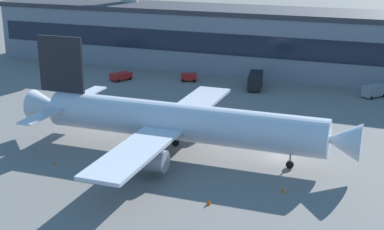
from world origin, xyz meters
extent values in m
plane|color=slate|center=(0.00, 0.00, 0.00)|extent=(600.00, 600.00, 0.00)
cube|color=gray|center=(0.00, 55.91, 7.06)|extent=(178.09, 18.45, 14.11)
cube|color=#38383D|center=(0.00, 55.91, 14.71)|extent=(181.65, 18.82, 1.20)
cube|color=#192333|center=(0.00, 46.63, 7.76)|extent=(174.53, 0.16, 5.08)
cylinder|color=silver|center=(-14.15, -3.84, 5.06)|extent=(43.58, 6.51, 5.65)
cone|color=silver|center=(9.28, -3.38, 5.06)|extent=(5.19, 5.46, 5.36)
cone|color=silver|center=(-37.86, -4.31, 5.06)|extent=(6.31, 5.20, 5.08)
cube|color=black|center=(-34.89, -4.25, 12.40)|extent=(7.91, 0.66, 9.03)
cube|color=silver|center=(-34.51, 1.97, 5.91)|extent=(2.60, 10.21, 0.30)
cube|color=silver|center=(-34.26, -10.45, 5.91)|extent=(2.60, 10.21, 0.30)
cube|color=silver|center=(-16.40, 8.72, 4.50)|extent=(6.39, 19.68, 0.50)
cube|color=silver|center=(-15.90, -16.49, 4.50)|extent=(6.39, 19.68, 0.50)
cylinder|color=#99999E|center=(-15.34, 5.81, 2.54)|extent=(4.72, 3.20, 3.11)
cylinder|color=#99999E|center=(-14.96, -13.53, 2.54)|extent=(4.72, 3.20, 3.11)
cylinder|color=black|center=(2.37, -3.52, 0.55)|extent=(1.11, 0.52, 1.10)
cylinder|color=slate|center=(2.37, -3.52, 1.94)|extent=(0.24, 0.24, 2.24)
cylinder|color=black|center=(-16.38, -1.35, 0.55)|extent=(1.11, 0.52, 1.10)
cylinder|color=slate|center=(-16.38, -1.35, 1.94)|extent=(0.24, 0.24, 2.24)
cylinder|color=black|center=(-16.27, -6.43, 0.55)|extent=(1.11, 0.52, 1.10)
cylinder|color=slate|center=(-16.27, -6.43, 1.94)|extent=(0.24, 0.24, 2.24)
cylinder|color=#B7B7B2|center=(-55.85, 59.60, 11.85)|extent=(4.62, 4.62, 23.71)
cube|color=red|center=(-29.98, 38.74, 1.10)|extent=(4.05, 3.05, 1.50)
cube|color=black|center=(-29.04, 39.06, 1.40)|extent=(1.78, 2.15, 0.38)
cylinder|color=black|center=(-29.08, 39.99, 0.35)|extent=(0.76, 0.51, 0.70)
cylinder|color=black|center=(-28.50, 38.29, 0.35)|extent=(0.76, 0.51, 0.70)
cylinder|color=black|center=(-31.46, 39.19, 0.35)|extent=(0.76, 0.51, 0.70)
cylinder|color=black|center=(-30.88, 37.48, 0.35)|extent=(0.76, 0.51, 0.70)
cube|color=gray|center=(11.07, 40.10, 1.45)|extent=(4.95, 5.44, 2.20)
cube|color=black|center=(10.18, 38.98, 1.89)|extent=(2.72, 2.68, 0.55)
cylinder|color=black|center=(10.71, 38.06, 0.35)|extent=(0.67, 0.73, 0.70)
cylinder|color=black|center=(9.16, 39.29, 0.35)|extent=(0.67, 0.73, 0.70)
cylinder|color=black|center=(12.97, 40.91, 0.35)|extent=(0.67, 0.73, 0.70)
cylinder|color=black|center=(11.42, 42.14, 0.35)|extent=(0.67, 0.73, 0.70)
cube|color=black|center=(-13.92, 38.09, 1.85)|extent=(4.28, 8.77, 3.00)
cube|color=black|center=(-14.34, 40.36, 2.45)|extent=(3.07, 3.36, 0.75)
cylinder|color=black|center=(-15.70, 40.75, 0.35)|extent=(0.42, 0.74, 0.70)
cylinder|color=black|center=(-13.22, 41.21, 0.35)|extent=(0.42, 0.74, 0.70)
cylinder|color=black|center=(-14.62, 34.97, 0.35)|extent=(0.42, 0.74, 0.70)
cylinder|color=black|center=(-12.15, 35.43, 0.35)|extent=(0.42, 0.74, 0.70)
cube|color=red|center=(-45.23, 33.89, 1.05)|extent=(4.42, 5.45, 1.40)
cube|color=black|center=(-45.80, 32.70, 1.33)|extent=(2.88, 2.55, 0.35)
cylinder|color=black|center=(-44.90, 31.87, 0.35)|extent=(0.57, 0.76, 0.70)
cylinder|color=black|center=(-47.01, 32.88, 0.35)|extent=(0.57, 0.76, 0.70)
cylinder|color=black|center=(-43.45, 34.90, 0.35)|extent=(0.57, 0.76, 0.70)
cylinder|color=black|center=(-45.56, 35.91, 0.35)|extent=(0.57, 0.76, 0.70)
cone|color=#F2590C|center=(3.14, -11.74, 0.33)|extent=(0.53, 0.53, 0.67)
cone|color=#F2590C|center=(-4.65, -18.53, 0.36)|extent=(0.58, 0.58, 0.73)
cone|color=#F2590C|center=(-29.94, -14.67, 0.28)|extent=(0.45, 0.45, 0.56)
cone|color=#F2590C|center=(-17.67, -15.96, 0.31)|extent=(0.50, 0.50, 0.62)
camera|label=1|loc=(15.52, -75.82, 30.96)|focal=50.90mm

